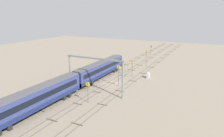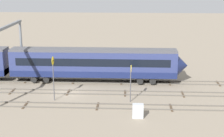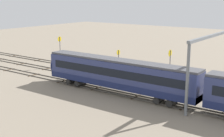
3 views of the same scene
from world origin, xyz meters
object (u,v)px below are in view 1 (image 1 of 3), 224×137
(speed_sign_far_trackside, at_px, (119,72))
(speed_sign_distant_end, at_px, (146,56))
(speed_sign_mid_trackside, at_px, (132,67))
(speed_sign_near_foreground, at_px, (88,89))
(overhead_gantry, at_px, (94,68))
(signal_light_trackside_approach, at_px, (151,49))
(relay_cabinet, at_px, (148,75))

(speed_sign_far_trackside, xyz_separation_m, speed_sign_distant_end, (23.48, 0.03, 0.13))
(speed_sign_mid_trackside, xyz_separation_m, speed_sign_distant_end, (13.92, 0.06, 0.80))
(speed_sign_near_foreground, height_order, speed_sign_far_trackside, speed_sign_far_trackside)
(speed_sign_mid_trackside, bearing_deg, overhead_gantry, 169.83)
(overhead_gantry, relative_size, speed_sign_near_foreground, 3.25)
(signal_light_trackside_approach, bearing_deg, speed_sign_far_trackside, -174.15)
(speed_sign_distant_end, height_order, signal_light_trackside_approach, speed_sign_distant_end)
(relay_cabinet, bearing_deg, speed_sign_far_trackside, 154.93)
(speed_sign_distant_end, bearing_deg, signal_light_trackside_approach, 11.99)
(overhead_gantry, distance_m, relay_cabinet, 19.93)
(speed_sign_near_foreground, height_order, speed_sign_mid_trackside, speed_sign_mid_trackside)
(speed_sign_distant_end, height_order, relay_cabinet, speed_sign_distant_end)
(overhead_gantry, relative_size, speed_sign_distant_end, 2.52)
(speed_sign_near_foreground, bearing_deg, speed_sign_far_trackside, -6.18)
(overhead_gantry, bearing_deg, speed_sign_mid_trackside, -10.17)
(speed_sign_far_trackside, relative_size, signal_light_trackside_approach, 1.25)
(speed_sign_near_foreground, relative_size, speed_sign_distant_end, 0.78)
(speed_sign_near_foreground, bearing_deg, overhead_gantry, 16.81)
(speed_sign_near_foreground, xyz_separation_m, speed_sign_mid_trackside, (22.02, -1.37, -0.03))
(speed_sign_near_foreground, distance_m, speed_sign_mid_trackside, 22.06)
(speed_sign_near_foreground, relative_size, speed_sign_far_trackside, 0.82)
(overhead_gantry, relative_size, speed_sign_mid_trackside, 3.19)
(speed_sign_far_trackside, relative_size, relay_cabinet, 3.55)
(speed_sign_near_foreground, relative_size, relay_cabinet, 2.91)
(relay_cabinet, bearing_deg, speed_sign_near_foreground, 164.80)
(overhead_gantry, height_order, relay_cabinet, overhead_gantry)
(speed_sign_near_foreground, bearing_deg, speed_sign_distant_end, -2.10)
(signal_light_trackside_approach, xyz_separation_m, relay_cabinet, (-34.68, -9.47, -2.18))
(speed_sign_distant_end, distance_m, signal_light_trackside_approach, 22.07)
(speed_sign_near_foreground, xyz_separation_m, speed_sign_far_trackside, (12.45, -1.35, 0.65))
(speed_sign_near_foreground, distance_m, relay_cabinet, 23.77)
(overhead_gantry, bearing_deg, signal_light_trackside_approach, 1.81)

